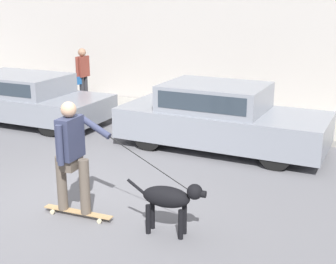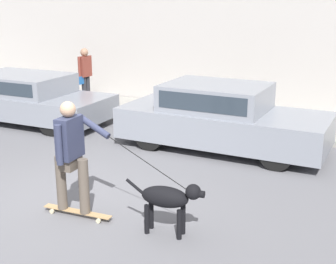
{
  "view_description": "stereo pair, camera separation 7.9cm",
  "coord_description": "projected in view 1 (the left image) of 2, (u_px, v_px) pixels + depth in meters",
  "views": [
    {
      "loc": [
        4.18,
        -5.51,
        3.13
      ],
      "look_at": [
        1.04,
        1.32,
        0.95
      ],
      "focal_mm": 50.0,
      "sensor_mm": 36.0,
      "label": 1
    },
    {
      "loc": [
        4.25,
        -5.48,
        3.13
      ],
      "look_at": [
        1.04,
        1.32,
        0.95
      ],
      "focal_mm": 50.0,
      "sensor_mm": 36.0,
      "label": 2
    }
  ],
  "objects": [
    {
      "name": "ground_plane",
      "position": [
        73.0,
        203.0,
        7.36
      ],
      "size": [
        36.0,
        36.0,
        0.0
      ],
      "primitive_type": "plane",
      "color": "slate"
    },
    {
      "name": "back_wall",
      "position": [
        220.0,
        33.0,
        12.92
      ],
      "size": [
        32.0,
        0.3,
        4.34
      ],
      "color": "#B2ADA8",
      "rests_on": "ground_plane"
    },
    {
      "name": "sidewalk_curb",
      "position": [
        203.0,
        117.0,
        12.41
      ],
      "size": [
        30.0,
        2.17,
        0.13
      ],
      "color": "gray",
      "rests_on": "ground_plane"
    },
    {
      "name": "parked_car_0",
      "position": [
        24.0,
        98.0,
        12.01
      ],
      "size": [
        4.4,
        1.82,
        1.23
      ],
      "rotation": [
        0.0,
        0.0,
        0.0
      ],
      "color": "black",
      "rests_on": "ground_plane"
    },
    {
      "name": "parked_car_1",
      "position": [
        220.0,
        118.0,
        9.88
      ],
      "size": [
        4.39,
        1.89,
        1.38
      ],
      "rotation": [
        0.0,
        0.0,
        -0.02
      ],
      "color": "black",
      "rests_on": "ground_plane"
    },
    {
      "name": "dog",
      "position": [
        170.0,
        199.0,
        6.27
      ],
      "size": [
        1.12,
        0.35,
        0.78
      ],
      "rotation": [
        0.0,
        0.0,
        0.09
      ],
      "color": "black",
      "rests_on": "ground_plane"
    },
    {
      "name": "skateboarder",
      "position": [
        72.0,
        153.0,
        6.66
      ],
      "size": [
        2.36,
        0.61,
        1.74
      ],
      "rotation": [
        0.0,
        0.0,
        0.05
      ],
      "color": "beige",
      "rests_on": "ground_plane"
    },
    {
      "name": "pedestrian_with_bag",
      "position": [
        83.0,
        73.0,
        13.37
      ],
      "size": [
        0.24,
        0.67,
        1.6
      ],
      "rotation": [
        0.0,
        0.0,
        3.01
      ],
      "color": "#28282D",
      "rests_on": "sidewalk_curb"
    }
  ]
}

